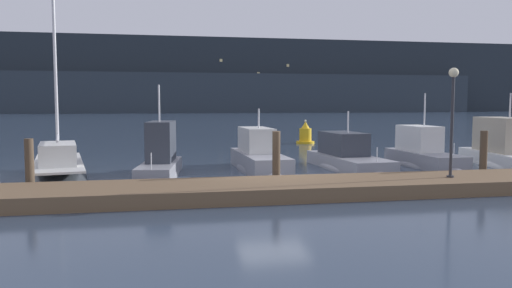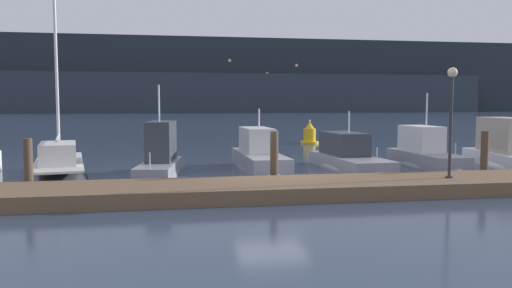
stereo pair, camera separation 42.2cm
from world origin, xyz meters
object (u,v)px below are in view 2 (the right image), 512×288
motorboat_berth_7 (425,159)px  channel_buoy (310,135)px  motorboat_berth_8 (511,158)px  motorboat_berth_6 (348,163)px  motorboat_berth_4 (160,166)px  motorboat_berth_5 (259,164)px  sailboat_berth_3 (59,174)px  dock_lamppost (451,104)px

motorboat_berth_7 → channel_buoy: 13.50m
motorboat_berth_8 → motorboat_berth_6: bearing=175.0°
motorboat_berth_4 → motorboat_berth_5: bearing=11.6°
channel_buoy → motorboat_berth_7: bearing=-82.6°
motorboat_berth_6 → channel_buoy: 13.69m
motorboat_berth_4 → motorboat_berth_8: (15.84, 0.08, 0.01)m
sailboat_berth_3 → channel_buoy: 20.14m
motorboat_berth_5 → channel_buoy: motorboat_berth_5 is taller
motorboat_berth_5 → dock_lamppost: 8.53m
motorboat_berth_7 → motorboat_berth_8: 3.89m
motorboat_berth_4 → sailboat_berth_3: bearing=-179.3°
motorboat_berth_8 → motorboat_berth_5: bearing=176.1°
motorboat_berth_5 → motorboat_berth_7: 7.81m
motorboat_berth_7 → channel_buoy: (-1.74, 13.39, 0.29)m
motorboat_berth_6 → motorboat_berth_7: motorboat_berth_7 is taller
motorboat_berth_4 → motorboat_berth_6: size_ratio=0.84×
channel_buoy → dock_lamppost: bearing=-92.2°
motorboat_berth_5 → motorboat_berth_7: motorboat_berth_7 is taller
motorboat_berth_7 → dock_lamppost: dock_lamppost is taller
dock_lamppost → motorboat_berth_8: bearing=40.3°
motorboat_berth_8 → dock_lamppost: (-6.28, -5.33, 2.52)m
motorboat_berth_4 → dock_lamppost: bearing=-28.8°
motorboat_berth_5 → channel_buoy: size_ratio=3.57×
motorboat_berth_4 → motorboat_berth_7: size_ratio=0.97×
sailboat_berth_3 → dock_lamppost: 14.65m
motorboat_berth_6 → motorboat_berth_4: bearing=-174.9°
motorboat_berth_6 → channel_buoy: size_ratio=3.61×
motorboat_berth_5 → dock_lamppost: (5.33, -6.12, 2.62)m
motorboat_berth_5 → motorboat_berth_8: bearing=-3.9°
sailboat_berth_3 → motorboat_berth_6: sailboat_berth_3 is taller
motorboat_berth_7 → dock_lamppost: bearing=-112.0°
motorboat_berth_5 → motorboat_berth_6: size_ratio=0.99×
motorboat_berth_8 → dock_lamppost: size_ratio=1.94×
motorboat_berth_4 → motorboat_berth_7: 12.07m
sailboat_berth_3 → motorboat_berth_8: 19.70m
channel_buoy → dock_lamppost: 19.67m
sailboat_berth_3 → motorboat_berth_4: sailboat_berth_3 is taller
motorboat_berth_5 → dock_lamppost: bearing=-48.9°
motorboat_berth_6 → motorboat_berth_8: (7.58, -0.66, 0.14)m
channel_buoy → sailboat_berth_3: bearing=-134.7°
motorboat_berth_6 → dock_lamppost: size_ratio=1.70×
motorboat_berth_6 → channel_buoy: motorboat_berth_6 is taller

